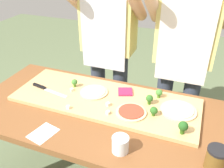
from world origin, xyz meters
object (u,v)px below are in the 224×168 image
at_px(pizza_whole_white_garlic, 94,92).
at_px(chefs_knife, 45,88).
at_px(cheese_crumble_b, 108,104).
at_px(recipe_note, 43,133).
at_px(pizza_whole_cheese_artichoke, 178,110).
at_px(broccoli_floret_center_right, 149,99).
at_px(flour_cup, 120,145).
at_px(pizza_slice_near_right, 125,92).
at_px(broccoli_floret_front_left, 154,111).
at_px(prep_table, 103,124).
at_px(broccoli_floret_front_right, 183,127).
at_px(sauce_jar, 216,159).
at_px(cheese_crumble_e, 108,113).
at_px(pizza_whole_tomato_red, 131,112).
at_px(cheese_crumble_c, 72,90).
at_px(broccoli_floret_front_mid, 159,93).
at_px(cheese_crumble_a, 149,97).
at_px(cheese_crumble_d, 68,107).
at_px(broccoli_floret_center_left, 74,82).
at_px(cook_right, 184,49).
at_px(cook_left, 108,38).

bearing_deg(pizza_whole_white_garlic, chefs_knife, -166.80).
relative_size(cheese_crumble_b, recipe_note, 0.15).
xyz_separation_m(pizza_whole_cheese_artichoke, pizza_whole_white_garlic, (-0.55, 0.00, -0.00)).
distance_m(pizza_whole_white_garlic, recipe_note, 0.45).
relative_size(broccoli_floret_center_right, flour_cup, 0.76).
relative_size(pizza_slice_near_right, cheese_crumble_b, 4.28).
height_order(broccoli_floret_front_left, broccoli_floret_center_right, broccoli_floret_center_right).
distance_m(prep_table, broccoli_floret_front_right, 0.51).
bearing_deg(sauce_jar, chefs_knife, 166.18).
height_order(broccoli_floret_center_right, cheese_crumble_e, broccoli_floret_center_right).
bearing_deg(pizza_whole_tomato_red, cheese_crumble_c, 168.54).
xyz_separation_m(cheese_crumble_b, cheese_crumble_e, (0.03, -0.08, -0.00)).
xyz_separation_m(chefs_knife, broccoli_floret_front_mid, (0.74, 0.18, 0.03)).
xyz_separation_m(cheese_crumble_a, sauce_jar, (0.41, -0.42, 0.03)).
bearing_deg(cheese_crumble_a, pizza_whole_tomato_red, -107.72).
xyz_separation_m(prep_table, flour_cup, (0.21, -0.27, 0.14)).
distance_m(pizza_slice_near_right, cheese_crumble_e, 0.26).
height_order(prep_table, cheese_crumble_c, cheese_crumble_c).
bearing_deg(cheese_crumble_e, cheese_crumble_d, -171.20).
height_order(prep_table, broccoli_floret_center_right, broccoli_floret_center_right).
height_order(broccoli_floret_center_left, cheese_crumble_d, broccoli_floret_center_left).
bearing_deg(pizza_slice_near_right, prep_table, -107.98).
xyz_separation_m(broccoli_floret_front_left, flour_cup, (-0.09, -0.31, -0.02)).
relative_size(cheese_crumble_c, cook_right, 0.01).
height_order(pizza_whole_cheese_artichoke, cheese_crumble_b, cheese_crumble_b).
height_order(chefs_knife, cheese_crumble_b, cheese_crumble_b).
xyz_separation_m(broccoli_floret_center_right, broccoli_floret_front_right, (0.23, -0.20, 0.01)).
bearing_deg(cook_left, cheese_crumble_b, -68.37).
bearing_deg(cheese_crumble_b, cheese_crumble_a, 38.99).
height_order(broccoli_floret_center_left, cook_right, cook_right).
relative_size(broccoli_floret_front_right, cheese_crumble_b, 3.42).
xyz_separation_m(cheese_crumble_b, flour_cup, (0.19, -0.30, 0.00)).
bearing_deg(cheese_crumble_b, broccoli_floret_front_left, 1.31).
bearing_deg(sauce_jar, cook_right, 108.54).
height_order(pizza_whole_white_garlic, cheese_crumble_a, same).
height_order(broccoli_floret_front_left, cheese_crumble_d, broccoli_floret_front_left).
bearing_deg(chefs_knife, pizza_whole_white_garlic, 13.20).
bearing_deg(pizza_whole_white_garlic, cook_left, 98.72).
bearing_deg(broccoli_floret_front_left, sauce_jar, -36.53).
distance_m(cheese_crumble_a, cheese_crumble_b, 0.28).
height_order(cheese_crumble_e, sauce_jar, sauce_jar).
xyz_separation_m(cheese_crumble_d, recipe_note, (-0.03, -0.22, -0.03)).
bearing_deg(sauce_jar, cheese_crumble_d, 171.13).
distance_m(cheese_crumble_e, recipe_note, 0.38).
xyz_separation_m(pizza_slice_near_right, flour_cup, (0.14, -0.48, 0.01)).
bearing_deg(pizza_whole_tomato_red, broccoli_floret_center_right, 59.01).
xyz_separation_m(pizza_whole_white_garlic, cook_left, (-0.06, 0.42, 0.22)).
bearing_deg(pizza_slice_near_right, sauce_jar, -36.79).
height_order(cheese_crumble_b, cheese_crumble_e, cheese_crumble_b).
height_order(pizza_whole_cheese_artichoke, cheese_crumble_d, cheese_crumble_d).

